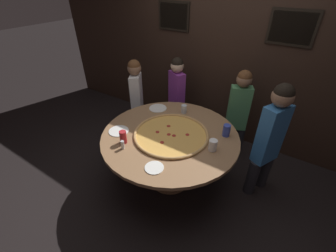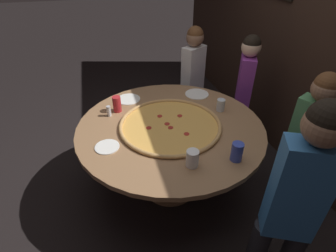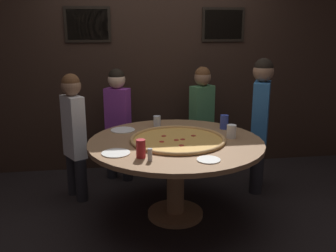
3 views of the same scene
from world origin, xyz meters
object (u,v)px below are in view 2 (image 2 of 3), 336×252
at_px(diner_far_right, 193,75).
at_px(white_plate_left_side, 128,99).
at_px(drink_cup_front_edge, 117,104).
at_px(diner_side_right, 297,195).
at_px(condiment_shaker, 109,111).
at_px(giant_pizza, 170,125).
at_px(diner_centre_back, 244,87).
at_px(drink_cup_by_shaker, 237,152).
at_px(diner_side_left, 307,139).
at_px(white_plate_right_side, 197,94).
at_px(white_plate_beside_cup, 107,147).
at_px(dining_table, 170,137).
at_px(drink_cup_centre_back, 221,105).
at_px(drink_cup_beside_pizza, 192,158).

bearing_deg(diner_far_right, white_plate_left_side, 176.53).
relative_size(drink_cup_front_edge, diner_side_right, 0.10).
bearing_deg(condiment_shaker, giant_pizza, 58.01).
height_order(drink_cup_front_edge, diner_centre_back, diner_centre_back).
relative_size(diner_centre_back, diner_far_right, 1.00).
xyz_separation_m(white_plate_left_side, diner_side_right, (1.52, 0.75, 0.06)).
height_order(drink_cup_by_shaker, diner_centre_back, diner_centre_back).
bearing_deg(diner_side_left, diner_far_right, -8.51).
bearing_deg(white_plate_left_side, diner_centre_back, 88.27).
bearing_deg(condiment_shaker, diner_side_right, 37.18).
relative_size(giant_pizza, white_plate_left_side, 3.69).
relative_size(drink_cup_front_edge, white_plate_left_side, 0.63).
relative_size(white_plate_right_side, white_plate_left_side, 1.02).
distance_m(drink_cup_by_shaker, white_plate_beside_cup, 0.95).
xyz_separation_m(drink_cup_by_shaker, white_plate_beside_cup, (-0.38, -0.86, -0.07)).
distance_m(dining_table, white_plate_left_side, 0.62).
height_order(drink_cup_front_edge, diner_side_right, diner_side_right).
bearing_deg(diner_side_left, dining_table, 38.59).
relative_size(drink_cup_centre_back, drink_cup_front_edge, 0.76).
bearing_deg(drink_cup_by_shaker, drink_cup_centre_back, 164.41).
height_order(diner_centre_back, diner_side_right, diner_side_right).
relative_size(dining_table, white_plate_right_side, 6.60).
height_order(drink_cup_centre_back, diner_far_right, diner_far_right).
bearing_deg(condiment_shaker, drink_cup_front_edge, 127.97).
distance_m(drink_cup_front_edge, diner_side_right, 1.59).
xyz_separation_m(diner_centre_back, diner_side_left, (0.97, 0.01, 0.00)).
bearing_deg(giant_pizza, white_plate_right_side, 138.84).
relative_size(drink_cup_centre_back, white_plate_right_side, 0.46).
relative_size(dining_table, diner_centre_back, 1.22).
height_order(drink_cup_by_shaker, diner_side_left, diner_side_left).
xyz_separation_m(dining_table, drink_cup_by_shaker, (0.54, 0.32, 0.20)).
xyz_separation_m(drink_cup_front_edge, condiment_shaker, (0.06, -0.08, -0.02)).
bearing_deg(drink_cup_centre_back, white_plate_beside_cup, -75.38).
relative_size(white_plate_right_side, diner_side_right, 0.17).
bearing_deg(white_plate_beside_cup, diner_side_left, 78.56).
xyz_separation_m(drink_cup_centre_back, drink_cup_by_shaker, (0.65, -0.18, 0.01)).
bearing_deg(diner_centre_back, condiment_shaker, 125.77).
xyz_separation_m(drink_cup_by_shaker, white_plate_right_side, (-1.00, 0.09, -0.07)).
height_order(condiment_shaker, diner_side_right, diner_side_right).
height_order(drink_cup_centre_back, diner_side_left, diner_side_left).
bearing_deg(white_plate_right_side, diner_far_right, 164.71).
bearing_deg(white_plate_right_side, drink_cup_by_shaker, -4.92).
relative_size(drink_cup_beside_pizza, white_plate_right_side, 0.52).
xyz_separation_m(drink_cup_centre_back, diner_centre_back, (-0.39, 0.46, -0.06)).
xyz_separation_m(white_plate_left_side, diner_far_right, (-0.41, 0.82, -0.01)).
relative_size(white_plate_right_side, diner_far_right, 0.18).
bearing_deg(diner_far_right, drink_cup_front_edge, -177.48).
distance_m(drink_cup_beside_pizza, white_plate_left_side, 1.09).
height_order(dining_table, white_plate_right_side, white_plate_right_side).
xyz_separation_m(drink_cup_centre_back, white_plate_beside_cup, (0.27, -1.04, -0.05)).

